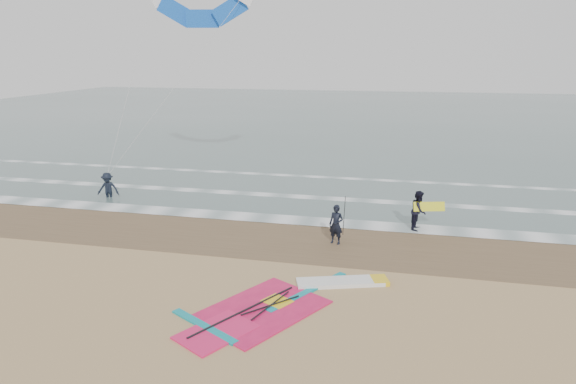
% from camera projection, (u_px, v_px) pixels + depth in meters
% --- Properties ---
extents(ground, '(120.00, 120.00, 0.00)m').
position_uv_depth(ground, '(293.00, 313.00, 14.72)').
color(ground, tan).
rests_on(ground, ground).
extents(sea_water, '(120.00, 80.00, 0.02)m').
position_uv_depth(sea_water, '(378.00, 116.00, 59.91)').
color(sea_water, '#47605E').
rests_on(sea_water, ground).
extents(wet_sand_band, '(120.00, 5.00, 0.01)m').
position_uv_depth(wet_sand_band, '(324.00, 241.00, 20.37)').
color(wet_sand_band, brown).
rests_on(wet_sand_band, ground).
extents(foam_waterline, '(120.00, 9.15, 0.02)m').
position_uv_depth(foam_waterline, '(338.00, 208.00, 24.54)').
color(foam_waterline, white).
rests_on(foam_waterline, ground).
extents(windsurf_rig, '(6.07, 5.75, 0.15)m').
position_uv_depth(windsurf_rig, '(286.00, 302.00, 15.27)').
color(windsurf_rig, white).
rests_on(windsurf_rig, ground).
extents(person_standing, '(0.65, 0.52, 1.57)m').
position_uv_depth(person_standing, '(336.00, 225.00, 19.86)').
color(person_standing, black).
rests_on(person_standing, ground).
extents(person_walking, '(0.81, 0.94, 1.68)m').
position_uv_depth(person_walking, '(419.00, 210.00, 21.44)').
color(person_walking, black).
rests_on(person_walking, ground).
extents(person_wading, '(1.19, 0.83, 1.68)m').
position_uv_depth(person_wading, '(107.00, 182.00, 26.10)').
color(person_wading, black).
rests_on(person_wading, ground).
extents(held_pole, '(0.17, 0.86, 1.82)m').
position_uv_depth(held_pole, '(344.00, 216.00, 19.70)').
color(held_pole, black).
rests_on(held_pole, ground).
extents(carried_kiteboard, '(1.30, 0.51, 0.39)m').
position_uv_depth(carried_kiteboard, '(429.00, 207.00, 21.21)').
color(carried_kiteboard, yellow).
rests_on(carried_kiteboard, ground).
extents(surf_kite, '(7.23, 4.96, 10.44)m').
position_uv_depth(surf_kite, '(202.00, 4.00, 27.40)').
color(surf_kite, white).
rests_on(surf_kite, ground).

